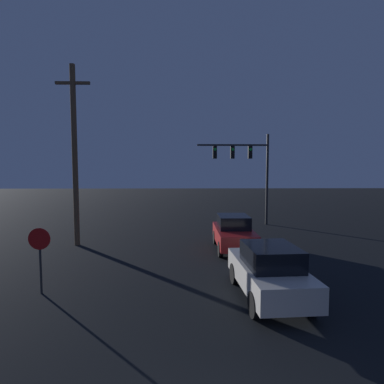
{
  "coord_description": "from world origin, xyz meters",
  "views": [
    {
      "loc": [
        -0.35,
        -2.76,
        4.0
      ],
      "look_at": [
        0.0,
        12.43,
        2.84
      ],
      "focal_mm": 28.0,
      "sensor_mm": 36.0,
      "label": 1
    }
  ],
  "objects_px": {
    "car_near": "(269,271)",
    "stop_sign": "(40,248)",
    "utility_pole": "(75,153)",
    "traffic_signal_mast": "(247,163)",
    "car_far": "(234,233)"
  },
  "relations": [
    {
      "from": "car_near",
      "to": "stop_sign",
      "type": "distance_m",
      "value": 7.27
    },
    {
      "from": "car_far",
      "to": "utility_pole",
      "type": "height_order",
      "value": "utility_pole"
    },
    {
      "from": "traffic_signal_mast",
      "to": "utility_pole",
      "type": "distance_m",
      "value": 11.63
    },
    {
      "from": "traffic_signal_mast",
      "to": "stop_sign",
      "type": "distance_m",
      "value": 15.26
    },
    {
      "from": "utility_pole",
      "to": "car_far",
      "type": "bearing_deg",
      "value": -7.51
    },
    {
      "from": "stop_sign",
      "to": "utility_pole",
      "type": "distance_m",
      "value": 7.16
    },
    {
      "from": "car_near",
      "to": "stop_sign",
      "type": "xyz_separation_m",
      "value": [
        -7.22,
        0.49,
        0.63
      ]
    },
    {
      "from": "stop_sign",
      "to": "car_far",
      "type": "bearing_deg",
      "value": 36.3
    },
    {
      "from": "traffic_signal_mast",
      "to": "stop_sign",
      "type": "relative_size",
      "value": 3.03
    },
    {
      "from": "car_near",
      "to": "traffic_signal_mast",
      "type": "height_order",
      "value": "traffic_signal_mast"
    },
    {
      "from": "car_far",
      "to": "stop_sign",
      "type": "distance_m",
      "value": 8.76
    },
    {
      "from": "car_near",
      "to": "utility_pole",
      "type": "xyz_separation_m",
      "value": [
        -8.3,
        6.73,
        3.96
      ]
    },
    {
      "from": "car_near",
      "to": "stop_sign",
      "type": "bearing_deg",
      "value": 172.84
    },
    {
      "from": "car_near",
      "to": "stop_sign",
      "type": "height_order",
      "value": "stop_sign"
    },
    {
      "from": "traffic_signal_mast",
      "to": "car_near",
      "type": "bearing_deg",
      "value": -98.5
    }
  ]
}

